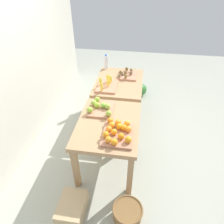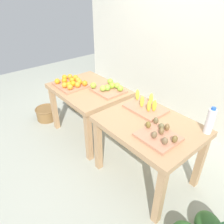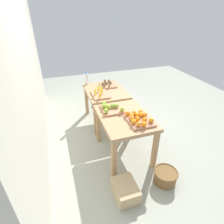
{
  "view_description": "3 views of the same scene",
  "coord_description": "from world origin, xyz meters",
  "px_view_note": "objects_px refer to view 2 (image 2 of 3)",
  "views": [
    {
      "loc": [
        -2.54,
        -0.35,
        2.46
      ],
      "look_at": [
        -0.07,
        0.03,
        0.56
      ],
      "focal_mm": 32.75,
      "sensor_mm": 36.0,
      "label": 1
    },
    {
      "loc": [
        1.68,
        -1.45,
        2.0
      ],
      "look_at": [
        -0.08,
        0.03,
        0.59
      ],
      "focal_mm": 33.84,
      "sensor_mm": 36.0,
      "label": 2
    },
    {
      "loc": [
        -2.88,
        0.99,
        2.3
      ],
      "look_at": [
        -0.01,
        0.04,
        0.54
      ],
      "focal_mm": 29.18,
      "sensor_mm": 36.0,
      "label": 3
    }
  ],
  "objects_px": {
    "wicker_basket": "(47,113)",
    "apple_bin": "(109,88)",
    "water_bottle": "(210,121)",
    "display_table_left": "(89,95)",
    "display_table_right": "(149,132)",
    "kiwi_bin": "(159,135)",
    "orange_bin": "(71,83)",
    "cardboard_produce_box": "(78,101)",
    "banana_crate": "(146,107)"
  },
  "relations": [
    {
      "from": "water_bottle",
      "to": "wicker_basket",
      "type": "height_order",
      "value": "water_bottle"
    },
    {
      "from": "display_table_right",
      "to": "orange_bin",
      "type": "bearing_deg",
      "value": -173.74
    },
    {
      "from": "apple_bin",
      "to": "water_bottle",
      "type": "relative_size",
      "value": 1.46
    },
    {
      "from": "banana_crate",
      "to": "water_bottle",
      "type": "distance_m",
      "value": 0.7
    },
    {
      "from": "orange_bin",
      "to": "apple_bin",
      "type": "xyz_separation_m",
      "value": [
        0.46,
        0.3,
        -0.0
      ]
    },
    {
      "from": "display_table_right",
      "to": "banana_crate",
      "type": "relative_size",
      "value": 2.36
    },
    {
      "from": "kiwi_bin",
      "to": "display_table_left",
      "type": "bearing_deg",
      "value": 175.07
    },
    {
      "from": "display_table_right",
      "to": "orange_bin",
      "type": "height_order",
      "value": "orange_bin"
    },
    {
      "from": "wicker_basket",
      "to": "banana_crate",
      "type": "bearing_deg",
      "value": 17.17
    },
    {
      "from": "apple_bin",
      "to": "display_table_right",
      "type": "bearing_deg",
      "value": -10.04
    },
    {
      "from": "display_table_left",
      "to": "wicker_basket",
      "type": "bearing_deg",
      "value": -156.4
    },
    {
      "from": "apple_bin",
      "to": "banana_crate",
      "type": "distance_m",
      "value": 0.64
    },
    {
      "from": "water_bottle",
      "to": "cardboard_produce_box",
      "type": "bearing_deg",
      "value": -179.83
    },
    {
      "from": "kiwi_bin",
      "to": "orange_bin",
      "type": "bearing_deg",
      "value": -178.83
    },
    {
      "from": "apple_bin",
      "to": "kiwi_bin",
      "type": "relative_size",
      "value": 1.13
    },
    {
      "from": "display_table_left",
      "to": "kiwi_bin",
      "type": "distance_m",
      "value": 1.34
    },
    {
      "from": "display_table_right",
      "to": "wicker_basket",
      "type": "xyz_separation_m",
      "value": [
        -1.92,
        -0.35,
        -0.54
      ]
    },
    {
      "from": "display_table_right",
      "to": "apple_bin",
      "type": "xyz_separation_m",
      "value": [
        -0.86,
        0.15,
        0.15
      ]
    },
    {
      "from": "apple_bin",
      "to": "cardboard_produce_box",
      "type": "xyz_separation_m",
      "value": [
        -1.09,
        0.15,
        -0.7
      ]
    },
    {
      "from": "wicker_basket",
      "to": "apple_bin",
      "type": "bearing_deg",
      "value": 25.4
    },
    {
      "from": "banana_crate",
      "to": "wicker_basket",
      "type": "xyz_separation_m",
      "value": [
        -1.7,
        -0.53,
        -0.69
      ]
    },
    {
      "from": "display_table_left",
      "to": "cardboard_produce_box",
      "type": "bearing_deg",
      "value": 160.26
    },
    {
      "from": "banana_crate",
      "to": "water_bottle",
      "type": "relative_size",
      "value": 1.58
    },
    {
      "from": "display_table_right",
      "to": "orange_bin",
      "type": "distance_m",
      "value": 1.34
    },
    {
      "from": "display_table_left",
      "to": "kiwi_bin",
      "type": "xyz_separation_m",
      "value": [
        1.32,
        -0.11,
        0.14
      ]
    },
    {
      "from": "orange_bin",
      "to": "apple_bin",
      "type": "bearing_deg",
      "value": 32.72
    },
    {
      "from": "kiwi_bin",
      "to": "cardboard_produce_box",
      "type": "distance_m",
      "value": 2.3
    },
    {
      "from": "display_table_left",
      "to": "wicker_basket",
      "type": "height_order",
      "value": "display_table_left"
    },
    {
      "from": "display_table_left",
      "to": "display_table_right",
      "type": "distance_m",
      "value": 1.12
    },
    {
      "from": "display_table_right",
      "to": "kiwi_bin",
      "type": "xyz_separation_m",
      "value": [
        0.2,
        -0.11,
        0.14
      ]
    },
    {
      "from": "cardboard_produce_box",
      "to": "apple_bin",
      "type": "bearing_deg",
      "value": -7.67
    },
    {
      "from": "kiwi_bin",
      "to": "wicker_basket",
      "type": "relative_size",
      "value": 1.02
    },
    {
      "from": "orange_bin",
      "to": "banana_crate",
      "type": "distance_m",
      "value": 1.15
    },
    {
      "from": "display_table_right",
      "to": "water_bottle",
      "type": "relative_size",
      "value": 3.73
    },
    {
      "from": "banana_crate",
      "to": "kiwi_bin",
      "type": "height_order",
      "value": "banana_crate"
    },
    {
      "from": "orange_bin",
      "to": "water_bottle",
      "type": "height_order",
      "value": "water_bottle"
    },
    {
      "from": "apple_bin",
      "to": "cardboard_produce_box",
      "type": "height_order",
      "value": "apple_bin"
    },
    {
      "from": "display_table_left",
      "to": "orange_bin",
      "type": "distance_m",
      "value": 0.3
    },
    {
      "from": "water_bottle",
      "to": "wicker_basket",
      "type": "xyz_separation_m",
      "value": [
        -2.37,
        -0.66,
        -0.78
      ]
    },
    {
      "from": "orange_bin",
      "to": "apple_bin",
      "type": "height_order",
      "value": "apple_bin"
    },
    {
      "from": "display_table_right",
      "to": "kiwi_bin",
      "type": "relative_size",
      "value": 2.89
    },
    {
      "from": "orange_bin",
      "to": "water_bottle",
      "type": "bearing_deg",
      "value": 14.27
    },
    {
      "from": "wicker_basket",
      "to": "display_table_left",
      "type": "bearing_deg",
      "value": 23.6
    },
    {
      "from": "banana_crate",
      "to": "kiwi_bin",
      "type": "relative_size",
      "value": 1.22
    },
    {
      "from": "banana_crate",
      "to": "wicker_basket",
      "type": "height_order",
      "value": "banana_crate"
    },
    {
      "from": "kiwi_bin",
      "to": "cardboard_produce_box",
      "type": "bearing_deg",
      "value": 169.14
    },
    {
      "from": "apple_bin",
      "to": "banana_crate",
      "type": "height_order",
      "value": "banana_crate"
    },
    {
      "from": "orange_bin",
      "to": "kiwi_bin",
      "type": "height_order",
      "value": "orange_bin"
    },
    {
      "from": "display_table_right",
      "to": "apple_bin",
      "type": "relative_size",
      "value": 2.56
    },
    {
      "from": "orange_bin",
      "to": "banana_crate",
      "type": "relative_size",
      "value": 1.04
    }
  ]
}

